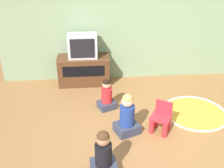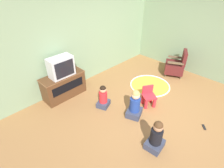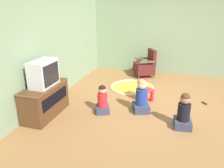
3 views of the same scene
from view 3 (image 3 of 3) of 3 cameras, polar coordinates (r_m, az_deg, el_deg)
The scene contains 12 objects.
ground_plane at distance 5.14m, azimuth 11.60°, elevation -5.22°, with size 30.00×30.00×0.00m, color olive.
wall_back at distance 5.34m, azimuth -15.27°, elevation 11.15°, with size 5.69×0.12×2.79m.
wall_right at distance 7.33m, azimuth 16.30°, elevation 13.32°, with size 0.12×5.53×2.79m.
tv_cabinet at distance 4.65m, azimuth -17.06°, elevation -3.99°, with size 1.13×0.48×0.65m.
television at distance 4.44m, azimuth -17.40°, elevation 2.67°, with size 0.61×0.35×0.51m.
black_armchair at distance 6.98m, azimuth 8.72°, elevation 4.68°, with size 0.74×0.75×0.85m.
yellow_kid_chair at distance 5.21m, azimuth 8.64°, elevation -2.11°, with size 0.42×0.42×0.51m.
play_mat at distance 6.06m, azimuth 5.26°, elevation -0.81°, with size 1.20×1.20×0.04m.
child_watching_left at distance 4.59m, azimuth -2.52°, elevation -4.38°, with size 0.39×0.37×0.61m.
child_watching_center at distance 4.24m, azimuth 18.21°, elevation -7.15°, with size 0.38×0.34×0.68m.
child_watching_right at distance 4.65m, azimuth 7.68°, elevation -3.55°, with size 0.46×0.43×0.72m.
remote_control at distance 5.50m, azimuth 22.95°, elevation -4.63°, with size 0.14×0.13×0.02m.
Camera 3 is at (-4.66, -0.30, 2.16)m, focal length 35.00 mm.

